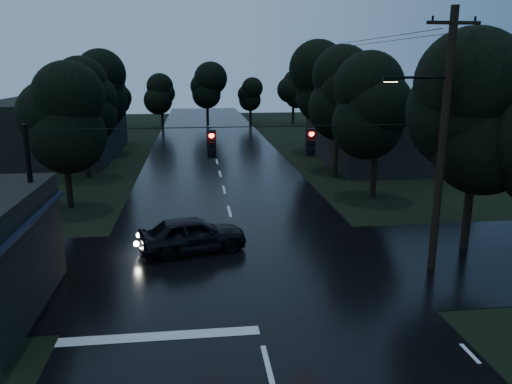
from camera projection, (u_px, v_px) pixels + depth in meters
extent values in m
cube|color=black|center=(220.00, 174.00, 37.46)|extent=(12.00, 120.00, 0.02)
cube|color=black|center=(243.00, 268.00, 20.14)|extent=(60.00, 9.00, 0.02)
cube|color=black|center=(30.00, 220.00, 15.64)|extent=(0.30, 7.00, 0.15)
cylinder|color=black|center=(54.00, 240.00, 18.92)|extent=(0.10, 0.10, 3.00)
cube|color=#FFB566|center=(15.00, 259.00, 14.36)|extent=(0.06, 1.60, 0.50)
cube|color=#FFB566|center=(42.00, 230.00, 16.96)|extent=(0.06, 1.20, 0.50)
cube|color=black|center=(382.00, 135.00, 42.41)|extent=(10.00, 14.00, 4.40)
cube|color=black|center=(58.00, 128.00, 44.81)|extent=(10.00, 16.00, 5.00)
cylinder|color=black|center=(442.00, 145.00, 18.83)|extent=(0.30, 0.30, 10.00)
cube|color=black|center=(454.00, 23.00, 17.75)|extent=(2.00, 0.12, 0.12)
cylinder|color=black|center=(420.00, 77.00, 18.08)|extent=(2.20, 0.10, 0.10)
cube|color=black|center=(391.00, 79.00, 17.97)|extent=(0.60, 0.25, 0.18)
cube|color=#FFB266|center=(391.00, 82.00, 17.99)|extent=(0.45, 0.18, 0.03)
cylinder|color=black|center=(337.00, 126.00, 35.59)|extent=(0.30, 0.30, 7.50)
cube|color=black|center=(339.00, 81.00, 34.81)|extent=(2.00, 0.12, 0.12)
cylinder|color=black|center=(34.00, 209.00, 17.55)|extent=(0.18, 0.18, 6.00)
cylinder|color=black|center=(245.00, 127.00, 17.75)|extent=(15.00, 0.03, 0.03)
cube|color=black|center=(212.00, 144.00, 17.75)|extent=(0.32, 0.25, 1.00)
sphere|color=#FF0C07|center=(212.00, 145.00, 17.61)|extent=(0.18, 0.18, 0.18)
cube|color=black|center=(310.00, 142.00, 18.18)|extent=(0.32, 0.25, 1.00)
sphere|color=#FF0C07|center=(311.00, 143.00, 18.03)|extent=(0.18, 0.18, 0.18)
cylinder|color=black|center=(467.00, 218.00, 21.93)|extent=(0.36, 0.36, 2.80)
sphere|color=black|center=(475.00, 141.00, 21.10)|extent=(4.48, 4.48, 4.48)
sphere|color=black|center=(478.00, 113.00, 20.80)|extent=(4.48, 4.48, 4.48)
sphere|color=black|center=(481.00, 84.00, 20.51)|extent=(4.48, 4.48, 4.48)
cylinder|color=black|center=(69.00, 187.00, 28.40)|extent=(0.36, 0.36, 2.45)
sphere|color=black|center=(64.00, 135.00, 27.67)|extent=(3.92, 3.92, 3.92)
sphere|color=black|center=(62.00, 116.00, 27.41)|extent=(3.92, 3.92, 3.92)
sphere|color=black|center=(60.00, 96.00, 27.15)|extent=(3.92, 3.92, 3.92)
cylinder|color=black|center=(87.00, 160.00, 36.00)|extent=(0.36, 0.36, 2.62)
sphere|color=black|center=(83.00, 115.00, 35.22)|extent=(4.20, 4.20, 4.20)
sphere|color=black|center=(82.00, 99.00, 34.94)|extent=(4.20, 4.20, 4.20)
sphere|color=black|center=(80.00, 83.00, 34.66)|extent=(4.20, 4.20, 4.20)
cylinder|color=black|center=(102.00, 139.00, 45.53)|extent=(0.36, 0.36, 2.80)
sphere|color=black|center=(100.00, 101.00, 44.69)|extent=(4.48, 4.48, 4.48)
sphere|color=black|center=(99.00, 88.00, 44.40)|extent=(4.48, 4.48, 4.48)
sphere|color=black|center=(98.00, 74.00, 44.10)|extent=(4.48, 4.48, 4.48)
cylinder|color=black|center=(374.00, 177.00, 30.50)|extent=(0.36, 0.36, 2.62)
sphere|color=black|center=(377.00, 125.00, 29.71)|extent=(4.20, 4.20, 4.20)
sphere|color=black|center=(378.00, 106.00, 29.44)|extent=(4.20, 4.20, 4.20)
sphere|color=black|center=(379.00, 86.00, 29.16)|extent=(4.20, 4.20, 4.20)
cylinder|color=black|center=(345.00, 153.00, 38.24)|extent=(0.36, 0.36, 2.80)
sphere|color=black|center=(347.00, 108.00, 37.41)|extent=(4.48, 4.48, 4.48)
sphere|color=black|center=(348.00, 92.00, 37.11)|extent=(4.48, 4.48, 4.48)
sphere|color=black|center=(348.00, 76.00, 36.82)|extent=(4.48, 4.48, 4.48)
cylinder|color=black|center=(320.00, 135.00, 47.91)|extent=(0.36, 0.36, 2.97)
sphere|color=black|center=(322.00, 96.00, 47.02)|extent=(4.76, 4.76, 4.76)
sphere|color=black|center=(322.00, 83.00, 46.71)|extent=(4.76, 4.76, 4.76)
sphere|color=black|center=(323.00, 69.00, 46.40)|extent=(4.76, 4.76, 4.76)
imported|color=black|center=(193.00, 234.00, 21.70)|extent=(4.97, 2.93, 1.59)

